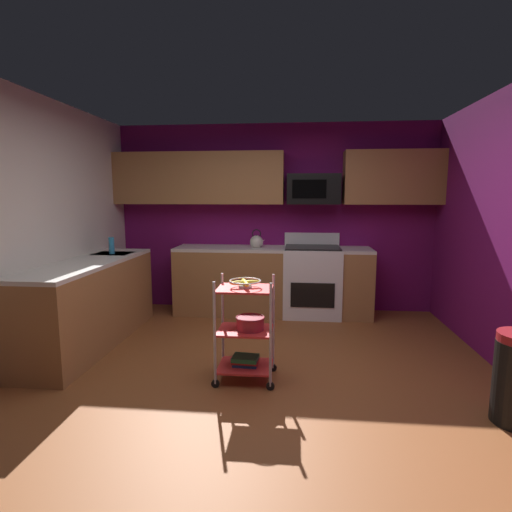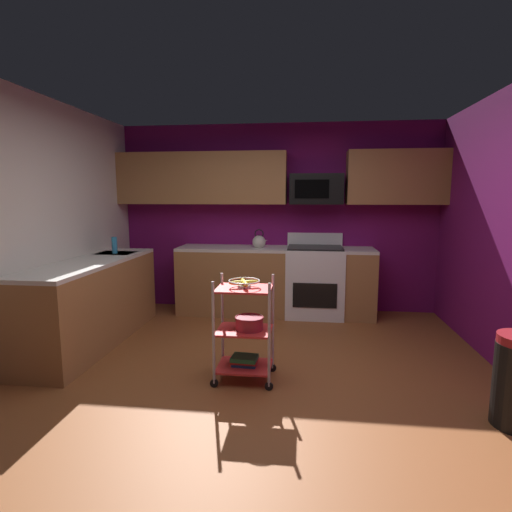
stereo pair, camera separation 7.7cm
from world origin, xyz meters
name	(u,v)px [view 1 (the left image)]	position (x,y,z in m)	size (l,w,h in m)	color
floor	(258,384)	(0.00, 0.00, -0.02)	(4.40, 4.80, 0.04)	brown
wall_back	(274,218)	(0.00, 2.43, 1.30)	(4.52, 0.06, 2.60)	#6B1156
wall_left	(7,231)	(-2.23, 0.00, 1.30)	(0.06, 4.80, 2.60)	silver
counter_run	(201,289)	(-0.86, 1.49, 0.46)	(3.52, 2.72, 0.92)	#9E6B3D
oven_range	(312,280)	(0.53, 2.10, 0.48)	(0.76, 0.65, 1.10)	white
upper_cabinets	(265,178)	(-0.12, 2.23, 1.85)	(4.40, 0.33, 0.70)	#9E6B3D
microwave	(313,189)	(0.53, 2.21, 1.70)	(0.70, 0.39, 0.40)	black
rolling_cart	(245,330)	(-0.11, 0.04, 0.45)	(0.54, 0.39, 0.91)	silver
fruit_bowl	(245,282)	(-0.11, 0.04, 0.88)	(0.27, 0.27, 0.07)	silver
mixing_bowl_large	(250,323)	(-0.07, 0.04, 0.52)	(0.25, 0.25, 0.11)	maroon
book_stack	(245,360)	(-0.11, 0.04, 0.17)	(0.24, 0.19, 0.08)	#1E4C8C
kettle	(257,242)	(-0.22, 2.10, 1.00)	(0.21, 0.18, 0.26)	beige
dish_soap_bottle	(112,246)	(-1.89, 1.30, 1.02)	(0.06, 0.06, 0.20)	#2D8CBF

